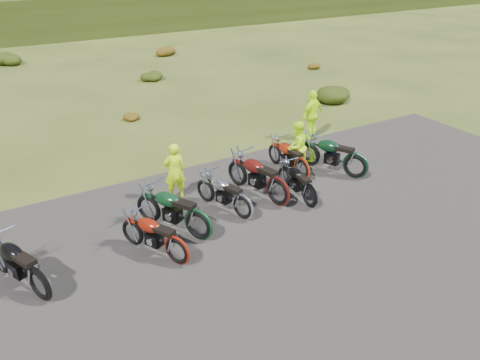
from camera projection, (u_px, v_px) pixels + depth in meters
ground at (264, 225)px, 11.71m from camera, size 300.00×300.00×0.00m
gravel_pad at (314, 267)px, 10.17m from camera, size 20.00×12.00×0.04m
hill_slope at (11, 9)px, 50.19m from camera, size 300.00×45.97×9.37m
shrub_3 at (9, 57)px, 26.87m from camera, size 1.56×1.56×0.92m
shrub_4 at (130, 115)px, 18.51m from camera, size 0.77×0.77×0.45m
shrub_5 at (151, 75)px, 23.86m from camera, size 1.03×1.03×0.61m
shrub_6 at (164, 49)px, 29.21m from camera, size 1.30×1.30×0.77m
shrub_7 at (334, 91)px, 20.71m from camera, size 1.56×1.56×0.92m
shrub_8 at (311, 65)px, 26.20m from camera, size 0.77×0.77×0.45m
motorcycle_0 at (43, 300)px, 9.24m from camera, size 1.51×2.26×1.13m
motorcycle_1 at (178, 265)px, 10.26m from camera, size 1.48×2.08×1.04m
motorcycle_2 at (199, 240)px, 11.11m from camera, size 1.76×2.36×1.19m
motorcycle_3 at (243, 220)px, 11.93m from camera, size 1.24×2.10×1.04m
motorcycle_4 at (278, 206)px, 12.56m from camera, size 1.29×2.45×1.22m
motorcycle_5 at (309, 207)px, 12.48m from camera, size 0.73×1.91×0.98m
motorcycle_6 at (301, 181)px, 13.85m from camera, size 0.72×2.06×1.07m
motorcycle_7 at (354, 179)px, 14.01m from camera, size 1.66×2.38×1.19m
person_middle at (175, 172)px, 12.58m from camera, size 0.63×0.45×1.60m
person_right_a at (296, 148)px, 14.11m from camera, size 0.92×0.81×1.59m
person_right_b at (312, 115)px, 16.50m from camera, size 1.10×0.66×1.76m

